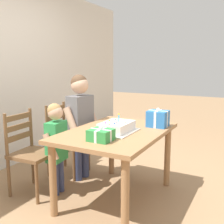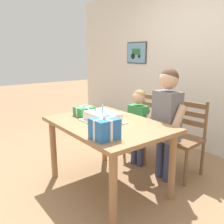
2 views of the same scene
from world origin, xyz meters
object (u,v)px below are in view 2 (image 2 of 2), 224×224
(dining_table, at_px, (108,132))
(chair_right, at_px, (183,138))
(gift_box_beside_cake, at_px, (105,129))
(child_younger, at_px, (138,120))
(birthday_cake, at_px, (103,117))
(gift_box_red_large, at_px, (84,111))
(child_older, at_px, (167,114))
(chair_left, at_px, (146,126))

(dining_table, relative_size, chair_right, 1.42)
(gift_box_beside_cake, height_order, child_younger, child_younger)
(birthday_cake, distance_m, gift_box_beside_cake, 0.52)
(birthday_cake, height_order, chair_right, birthday_cake)
(gift_box_red_large, bearing_deg, gift_box_beside_cake, -19.12)
(birthday_cake, xyz_separation_m, child_older, (0.31, 0.66, -0.01))
(gift_box_red_large, bearing_deg, child_older, 45.98)
(chair_right, bearing_deg, chair_left, 179.99)
(child_older, bearing_deg, dining_table, -112.26)
(child_younger, bearing_deg, gift_box_red_large, -106.19)
(chair_right, height_order, child_older, child_older)
(gift_box_red_large, relative_size, child_younger, 0.20)
(birthday_cake, height_order, child_older, child_older)
(dining_table, height_order, birthday_cake, birthday_cake)
(chair_right, relative_size, child_younger, 0.91)
(birthday_cake, bearing_deg, chair_left, 105.65)
(chair_left, bearing_deg, chair_right, -0.01)
(chair_right, height_order, child_younger, child_younger)
(child_younger, bearing_deg, birthday_cake, -77.69)
(gift_box_beside_cake, xyz_separation_m, child_younger, (-0.57, 0.94, -0.22))
(child_older, bearing_deg, chair_left, 154.43)
(chair_left, bearing_deg, child_younger, -66.79)
(chair_right, xyz_separation_m, child_younger, (-0.51, -0.27, 0.15))
(chair_left, distance_m, chair_right, 0.63)
(gift_box_beside_cake, bearing_deg, child_older, 97.00)
(child_older, bearing_deg, child_younger, 179.92)
(birthday_cake, bearing_deg, gift_box_red_large, -177.06)
(dining_table, distance_m, gift_box_beside_cake, 0.52)
(dining_table, xyz_separation_m, child_older, (0.26, 0.63, 0.15))
(birthday_cake, bearing_deg, chair_right, 68.74)
(chair_right, bearing_deg, dining_table, -108.81)
(child_younger, bearing_deg, dining_table, -72.65)
(gift_box_beside_cake, distance_m, child_younger, 1.13)
(dining_table, height_order, chair_left, chair_left)
(chair_right, distance_m, child_older, 0.43)
(child_younger, bearing_deg, gift_box_beside_cake, -58.74)
(birthday_cake, bearing_deg, dining_table, 25.63)
(birthday_cake, xyz_separation_m, gift_box_beside_cake, (0.43, -0.28, 0.04))
(gift_box_red_large, bearing_deg, birthday_cake, 2.94)
(gift_box_beside_cake, distance_m, chair_left, 1.45)
(dining_table, distance_m, chair_right, 0.98)
(dining_table, distance_m, child_younger, 0.67)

